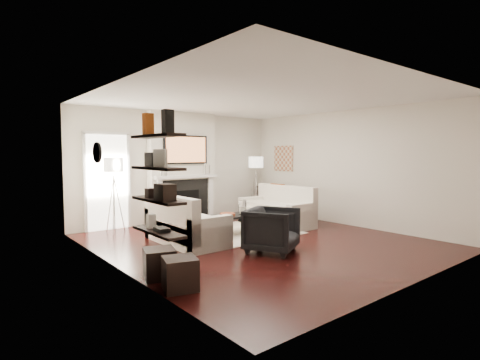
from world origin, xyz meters
TOP-DOWN VIEW (x-y plane):
  - room_envelope at (0.00, 0.00)m, footprint 6.00×6.00m
  - chimney_breast at (0.00, 2.88)m, footprint 1.80×0.25m
  - fireplace_surround at (0.00, 2.74)m, footprint 1.30×0.02m
  - firebox at (0.00, 2.73)m, footprint 0.75×0.02m
  - mantel_pilaster_l at (-0.72, 2.71)m, footprint 0.12×0.08m
  - mantel_pilaster_r at (0.72, 2.71)m, footprint 0.12×0.08m
  - mantel_shelf at (0.00, 2.69)m, footprint 1.70×0.18m
  - tv_body at (0.00, 2.71)m, footprint 1.20×0.06m
  - tv_screen at (0.00, 2.68)m, footprint 1.10×0.00m
  - candlestick_l_tall at (-0.55, 2.70)m, footprint 0.04×0.04m
  - candlestick_l_short at (-0.68, 2.70)m, footprint 0.04×0.04m
  - candlestick_r_tall at (0.55, 2.70)m, footprint 0.04×0.04m
  - candlestick_r_short at (0.68, 2.70)m, footprint 0.04×0.04m
  - hallway_panel at (-1.85, 2.98)m, footprint 0.90×0.02m
  - door_trim_l at (-2.33, 2.96)m, footprint 0.06×0.06m
  - door_trim_r at (-1.37, 2.96)m, footprint 0.06×0.06m
  - door_trim_top at (-1.85, 2.96)m, footprint 1.02×0.06m
  - rug at (0.01, 0.90)m, footprint 2.60×2.00m
  - loveseat_left_base at (-1.15, 0.80)m, footprint 0.85×1.80m
  - loveseat_left_back at (-1.48, 0.80)m, footprint 0.18×1.80m
  - loveseat_left_arm_n at (-1.15, -0.01)m, footprint 0.85×0.18m
  - loveseat_left_arm_s at (-1.15, 1.61)m, footprint 0.85×0.18m
  - loveseat_left_cushion at (-1.10, 0.80)m, footprint 0.63×1.44m
  - pillow_left_orange at (-1.48, 1.10)m, footprint 0.10×0.42m
  - pillow_left_charcoal at (-1.48, 0.50)m, footprint 0.10×0.40m
  - loveseat_right_base at (1.39, 0.97)m, footprint 0.85×1.80m
  - loveseat_right_back at (1.72, 0.97)m, footprint 0.18×1.80m
  - loveseat_right_arm_n at (1.39, 0.16)m, footprint 0.85×0.18m
  - loveseat_right_arm_s at (1.39, 1.78)m, footprint 0.85×0.18m
  - loveseat_right_cushion at (1.34, 0.97)m, footprint 0.63×1.44m
  - pillow_right_orange at (1.72, 1.27)m, footprint 0.10×0.42m
  - pillow_right_charcoal at (1.72, 0.67)m, footprint 0.10×0.40m
  - coffee_table at (0.06, 0.77)m, footprint 1.10×0.55m
  - coffee_leg_nw at (-0.44, 0.55)m, footprint 0.02×0.02m
  - coffee_leg_ne at (0.56, 0.55)m, footprint 0.02×0.02m
  - coffee_leg_sw at (-0.44, 0.99)m, footprint 0.02×0.02m
  - coffee_leg_se at (0.56, 0.99)m, footprint 0.02×0.02m
  - hurricane_glass at (0.21, 0.77)m, footprint 0.16×0.16m
  - hurricane_candle at (0.21, 0.77)m, footprint 0.10×0.10m
  - copper_bowl at (-0.19, 0.77)m, footprint 0.32×0.32m
  - armchair at (-0.34, -0.69)m, footprint 1.07×1.05m
  - lamp_left_post at (-1.85, 2.58)m, footprint 0.02×0.02m
  - lamp_left_shade at (-1.85, 2.58)m, footprint 0.40×0.40m
  - lamp_left_leg_a at (-1.74, 2.58)m, footprint 0.25×0.02m
  - lamp_left_leg_b at (-1.91, 2.68)m, footprint 0.14×0.22m
  - lamp_left_leg_c at (-1.91, 2.49)m, footprint 0.14×0.22m
  - lamp_right_post at (2.05, 2.44)m, footprint 0.02×0.02m
  - lamp_right_shade at (2.05, 2.44)m, footprint 0.40×0.40m
  - lamp_right_leg_a at (2.16, 2.44)m, footprint 0.25×0.02m
  - lamp_right_leg_b at (2.00, 2.53)m, footprint 0.14×0.22m
  - lamp_right_leg_c at (1.99, 2.34)m, footprint 0.14×0.22m
  - console_top at (2.57, 2.22)m, footprint 0.35×1.20m
  - console_leg_n at (2.57, 1.67)m, footprint 0.30×0.04m
  - console_leg_s at (2.57, 2.77)m, footprint 0.30×0.04m
  - wall_art at (2.73, 2.05)m, footprint 0.03×0.70m
  - shelf_bottom at (-2.62, -1.00)m, footprint 0.25×1.00m
  - shelf_lower at (-2.62, -1.00)m, footprint 0.25×1.00m
  - shelf_upper at (-2.62, -1.00)m, footprint 0.25×1.00m
  - shelf_top at (-2.62, -1.00)m, footprint 0.25×1.00m
  - decor_magfile_a at (-2.62, -1.29)m, footprint 0.12×0.10m
  - decor_magfile_b at (-2.62, -0.76)m, footprint 0.12×0.10m
  - decor_frame_a at (-2.62, -1.08)m, footprint 0.04×0.30m
  - decor_frame_b at (-2.62, -0.78)m, footprint 0.04×0.22m
  - decor_wine_rack at (-2.62, -1.20)m, footprint 0.18×0.25m
  - decor_box_small at (-2.62, -0.84)m, footprint 0.15×0.12m
  - decor_books at (-2.62, -1.10)m, footprint 0.14×0.20m
  - decor_box_tall at (-2.62, -0.80)m, footprint 0.10×0.10m
  - clock_rim at (-2.73, 0.90)m, footprint 0.04×0.34m
  - clock_face at (-2.71, 0.90)m, footprint 0.01×0.29m
  - ottoman_near at (-2.47, -0.72)m, footprint 0.50×0.50m
  - ottoman_far at (-2.47, -1.27)m, footprint 0.50×0.50m

SIDE VIEW (x-z plane):
  - rug at x=0.01m, z-range 0.00..0.01m
  - coffee_leg_nw at x=-0.44m, z-range 0.00..0.38m
  - coffee_leg_ne at x=0.56m, z-range 0.00..0.38m
  - coffee_leg_sw at x=-0.44m, z-range 0.00..0.38m
  - coffee_leg_se at x=0.56m, z-range 0.00..0.38m
  - ottoman_near at x=-2.47m, z-range 0.00..0.40m
  - ottoman_far at x=-2.47m, z-range 0.00..0.40m
  - loveseat_left_base at x=-1.15m, z-range 0.00..0.42m
  - loveseat_right_base at x=1.39m, z-range 0.00..0.42m
  - loveseat_left_arm_n at x=-1.15m, z-range 0.00..0.60m
  - loveseat_left_arm_s at x=-1.15m, z-range 0.00..0.60m
  - loveseat_right_arm_n at x=1.39m, z-range 0.00..0.60m
  - loveseat_right_arm_s at x=1.39m, z-range 0.00..0.60m
  - console_leg_n at x=2.57m, z-range 0.00..0.71m
  - console_leg_s at x=2.57m, z-range 0.00..0.71m
  - coffee_table at x=0.06m, z-range 0.38..0.42m
  - armchair at x=-0.34m, z-range 0.00..0.83m
  - copper_bowl at x=-0.19m, z-range 0.42..0.47m
  - firebox at x=0.00m, z-range 0.12..0.78m
  - loveseat_left_cushion at x=-1.10m, z-range 0.42..0.52m
  - loveseat_right_cushion at x=1.34m, z-range 0.42..0.52m
  - hurricane_candle at x=0.21m, z-range 0.42..0.57m
  - fireplace_surround at x=0.00m, z-range 0.00..1.04m
  - loveseat_left_back at x=-1.48m, z-range 0.13..0.93m
  - loveseat_right_back at x=1.72m, z-range 0.13..0.93m
  - mantel_pilaster_l at x=-0.72m, z-range 0.00..1.10m
  - mantel_pilaster_r at x=0.72m, z-range 0.00..1.10m
  - hurricane_glass at x=0.21m, z-range 0.42..0.70m
  - lamp_left_leg_a at x=-1.74m, z-range -0.02..1.22m
  - lamp_left_leg_b at x=-1.91m, z-range -0.02..1.22m
  - lamp_left_leg_c at x=-1.91m, z-range -0.02..1.22m
  - lamp_right_leg_a at x=2.16m, z-range -0.02..1.22m
  - lamp_right_leg_b at x=2.00m, z-range -0.02..1.22m
  - lamp_right_leg_c at x=1.99m, z-range -0.02..1.22m
  - lamp_left_post at x=-1.85m, z-range 0.00..1.20m
  - lamp_right_post at x=2.05m, z-range 0.00..1.20m
  - shelf_bottom at x=-2.62m, z-range 0.68..0.72m
  - pillow_left_charcoal at x=-1.48m, z-range 0.52..0.92m
  - pillow_right_charcoal at x=1.72m, z-range 0.52..0.92m
  - pillow_left_orange at x=-1.48m, z-range 0.52..0.94m
  - pillow_right_orange at x=1.72m, z-range 0.52..0.94m
  - console_top at x=2.57m, z-range 0.71..0.75m
  - decor_books at x=-2.62m, z-range 0.72..0.77m
  - decor_box_tall at x=-2.62m, z-range 0.72..0.90m
  - door_trim_l at x=-2.33m, z-range -0.03..2.13m
  - door_trim_r at x=-1.37m, z-range -0.03..2.13m
  - hallway_panel at x=-1.85m, z-range 0.00..2.10m
  - shelf_lower at x=-2.62m, z-range 1.08..1.12m
  - mantel_shelf at x=0.00m, z-range 1.09..1.16m
  - decor_box_small at x=-2.62m, z-range 1.12..1.24m
  - decor_wine_rack at x=-2.62m, z-range 1.12..1.32m
  - candlestick_l_short at x=-0.68m, z-range 1.15..1.40m
  - candlestick_r_short at x=0.68m, z-range 1.15..1.40m
  - candlestick_l_tall at x=-0.55m, z-range 1.16..1.45m
  - candlestick_r_tall at x=0.55m, z-range 1.16..1.45m
  - room_envelope at x=0.00m, z-range -1.65..4.35m
  - chimney_breast at x=0.00m, z-range 0.00..2.70m
  - lamp_left_shade at x=-1.85m, z-range 1.30..1.60m
  - lamp_right_shade at x=2.05m, z-range 1.30..1.60m
  - shelf_upper at x=-2.62m, z-range 1.48..1.52m
  - wall_art at x=2.73m, z-range 1.20..1.90m
  - decor_frame_b at x=-2.62m, z-range 1.52..1.70m
  - decor_frame_a at x=-2.62m, z-range 1.52..1.74m
  - clock_rim at x=-2.73m, z-range 1.53..1.87m
  - clock_face at x=-2.71m, z-range 1.55..1.84m
  - tv_screen at x=0.00m, z-range 1.47..2.09m
  - tv_body at x=0.00m, z-range 1.43..2.13m
  - shelf_top at x=-2.62m, z-range 1.88..1.92m
  - decor_magfile_a at x=-2.62m, z-range 1.92..2.20m
  - decor_magfile_b at x=-2.62m, z-range 1.92..2.20m
  - door_trim_top at x=-1.85m, z-range 2.10..2.16m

